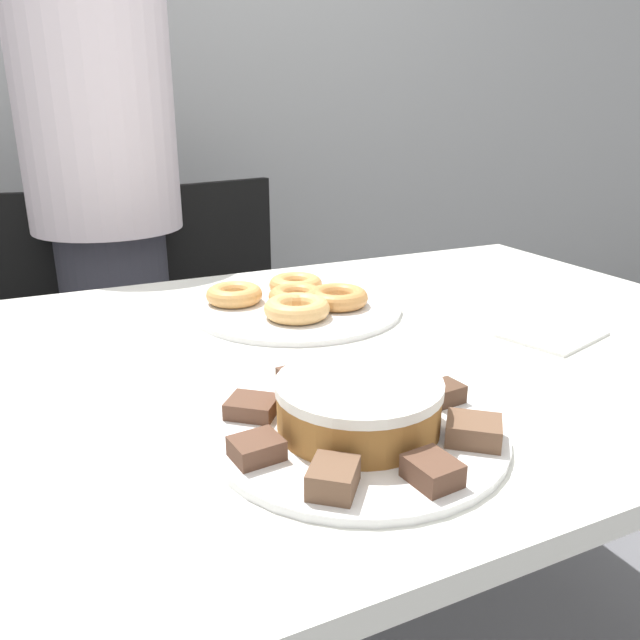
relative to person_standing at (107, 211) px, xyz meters
name	(u,v)px	position (x,y,z in m)	size (l,w,h in m)	color
wall_back	(107,38)	(0.14, 0.67, 0.49)	(8.00, 0.05, 2.60)	#A8AAAD
table	(288,398)	(0.14, -0.93, -0.17)	(1.67, 1.00, 0.72)	silver
person_standing	(107,211)	(0.00, 0.00, 0.00)	(0.39, 0.39, 1.56)	#383842
office_chair_right	(245,340)	(0.36, -0.04, -0.41)	(0.54, 0.54, 0.87)	black
plate_cake	(358,431)	(0.12, -1.19, -0.09)	(0.34, 0.34, 0.01)	white
plate_donuts	(296,307)	(0.23, -0.73, -0.09)	(0.39, 0.39, 0.01)	white
frosted_cake	(359,404)	(0.12, -1.19, -0.05)	(0.19, 0.19, 0.06)	#9E662D
lamington_0	(303,379)	(0.10, -1.07, -0.07)	(0.06, 0.06, 0.02)	brown
lamington_1	(252,407)	(0.02, -1.11, -0.07)	(0.07, 0.07, 0.02)	brown
lamington_2	(257,448)	(-0.01, -1.21, -0.07)	(0.06, 0.05, 0.02)	brown
lamington_3	(333,478)	(0.03, -1.29, -0.07)	(0.07, 0.07, 0.03)	brown
lamington_4	(432,471)	(0.13, -1.32, -0.07)	(0.05, 0.05, 0.02)	brown
lamington_5	(474,430)	(0.21, -1.28, -0.07)	(0.08, 0.08, 0.03)	brown
lamington_6	(444,393)	(0.24, -1.18, -0.07)	(0.05, 0.04, 0.02)	#513828
lamington_7	(376,374)	(0.20, -1.10, -0.07)	(0.07, 0.08, 0.02)	#513828
donut_0	(296,296)	(0.23, -0.73, -0.07)	(0.10, 0.10, 0.03)	#D18E4C
donut_1	(338,297)	(0.30, -0.77, -0.07)	(0.11, 0.11, 0.03)	#D18E4C
donut_2	(296,285)	(0.26, -0.66, -0.07)	(0.11, 0.11, 0.03)	tan
donut_3	(235,294)	(0.14, -0.67, -0.07)	(0.11, 0.11, 0.03)	tan
donut_4	(297,308)	(0.21, -0.80, -0.07)	(0.11, 0.11, 0.03)	#E5AD66
napkin	(552,334)	(0.56, -1.04, -0.09)	(0.18, 0.16, 0.01)	white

